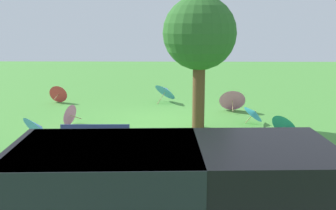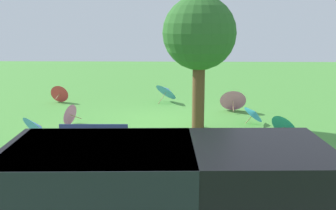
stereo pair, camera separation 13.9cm
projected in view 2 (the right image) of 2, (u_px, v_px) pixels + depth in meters
The scene contains 12 objects.
ground at pixel (168, 122), 12.92m from camera, with size 40.00×40.00×0.00m, color #478C38.
van_dark at pixel (155, 187), 5.65m from camera, with size 4.67×2.27×1.53m.
park_bench at pixel (95, 141), 9.37m from camera, with size 1.61×0.52×0.90m.
shade_tree at pixel (199, 35), 11.65m from camera, with size 2.19×2.19×4.00m.
parasol_teal_0 at pixel (254, 113), 12.63m from camera, with size 0.81×0.86×0.63m.
parasol_red_0 at pixel (192, 143), 9.86m from camera, with size 0.65×0.73×0.55m.
parasol_pink_0 at pixel (68, 114), 12.55m from camera, with size 0.71×0.73×0.70m.
parasol_pink_1 at pixel (233, 99), 14.48m from camera, with size 0.99×0.92×0.91m.
parasol_blue_1 at pixel (167, 90), 16.00m from camera, with size 1.22×1.23×0.88m.
parasol_teal_2 at pixel (285, 126), 11.04m from camera, with size 0.93×0.97×0.76m.
parasol_blue_2 at pixel (39, 128), 10.57m from camera, with size 1.17×1.16×0.88m.
parasol_red_1 at pixel (60, 93), 16.10m from camera, with size 0.77×0.72×0.75m.
Camera 2 is at (-0.32, 12.52, 3.24)m, focal length 42.23 mm.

